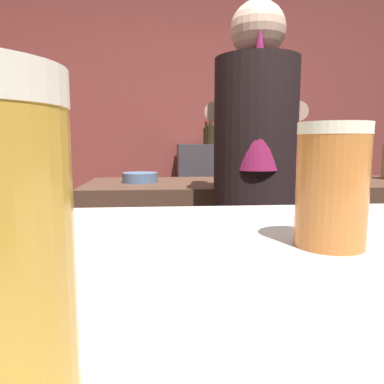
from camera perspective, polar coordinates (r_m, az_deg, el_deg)
wall_back at (r=3.60m, az=0.17°, el=11.01°), size 5.20×0.10×2.70m
prep_counter at (r=2.17m, az=13.28°, el=-10.73°), size 2.10×0.60×0.93m
back_shelf at (r=3.41m, az=5.28°, el=-2.14°), size 0.89×0.36×1.12m
bartender at (r=1.56m, az=9.62°, el=1.65°), size 0.47×0.54×1.70m
mixing_bowl at (r=1.99m, az=-8.00°, el=2.23°), size 0.19×0.19×0.05m
chefs_knife at (r=2.03m, az=14.49°, el=1.55°), size 0.24×0.11×0.01m
pint_glass_far at (r=0.40m, az=20.75°, el=0.98°), size 0.07×0.07×0.13m
bottle_soy at (r=3.40m, az=6.61°, el=8.76°), size 0.07×0.07×0.22m
bottle_olive_oil at (r=3.25m, az=2.87°, el=8.97°), size 0.07×0.07×0.23m
bottle_vinegar at (r=3.41m, az=2.20°, el=8.74°), size 0.05×0.05×0.21m
bottle_hot_sauce at (r=3.32m, az=9.88°, el=9.03°), size 0.06×0.06×0.26m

